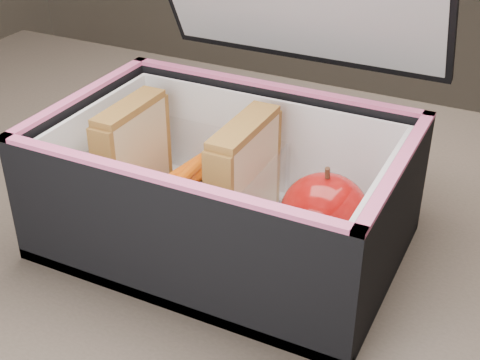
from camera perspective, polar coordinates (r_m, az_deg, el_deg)
The scene contains 8 objects.
kitchen_table at distance 0.68m, azimuth -1.61°, elevation -11.22°, with size 1.20×0.80×0.75m.
lunch_bag at distance 0.59m, azimuth -1.08°, elevation 0.21°, with size 0.31×0.30×0.29m.
plastic_tub at distance 0.63m, azimuth -4.53°, elevation -0.18°, with size 0.16×0.11×0.07m, color white, non-canonical shape.
sandwich_left at distance 0.65m, azimuth -9.13°, elevation 2.43°, with size 0.02×0.09×0.10m.
sandwich_right at distance 0.59m, azimuth 0.34°, elevation 0.31°, with size 0.03×0.09×0.10m.
carrot_sticks at distance 0.64m, azimuth -5.07°, elevation -0.99°, with size 0.05×0.15×0.03m.
paper_napkin at distance 0.59m, azimuth 7.30°, elevation -5.93°, with size 0.07×0.07×0.01m, color white.
red_apple at distance 0.57m, azimuth 7.22°, elevation -2.88°, with size 0.08×0.08×0.08m.
Camera 1 is at (0.24, -0.45, 1.12)m, focal length 50.00 mm.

